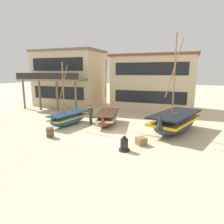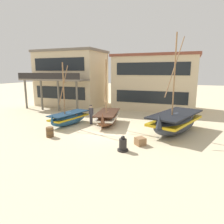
{
  "view_description": "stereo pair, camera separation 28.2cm",
  "coord_description": "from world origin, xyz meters",
  "px_view_note": "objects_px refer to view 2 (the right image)",
  "views": [
    {
      "loc": [
        5.51,
        -13.68,
        4.58
      ],
      "look_at": [
        0.0,
        1.0,
        1.4
      ],
      "focal_mm": 32.39,
      "sensor_mm": 36.0,
      "label": 1
    },
    {
      "loc": [
        5.78,
        -13.58,
        4.58
      ],
      "look_at": [
        0.0,
        1.0,
        1.4
      ],
      "focal_mm": 32.39,
      "sensor_mm": 36.0,
      "label": 2
    }
  ],
  "objects_px": {
    "cargo_crate": "(140,141)",
    "capstan_winch": "(123,145)",
    "harbor_building_main": "(155,82)",
    "fisherman_by_hull": "(91,115)",
    "fishing_boat_centre_large": "(175,122)",
    "harbor_building_annex": "(71,78)",
    "fishing_boat_far_right": "(107,118)",
    "wooden_barrel": "(50,132)",
    "fishing_boat_near_left": "(69,118)"
  },
  "relations": [
    {
      "from": "cargo_crate",
      "to": "harbor_building_main",
      "type": "xyz_separation_m",
      "value": [
        -1.49,
        13.28,
        3.04
      ]
    },
    {
      "from": "fisherman_by_hull",
      "to": "wooden_barrel",
      "type": "height_order",
      "value": "fisherman_by_hull"
    },
    {
      "from": "fishing_boat_near_left",
      "to": "fishing_boat_centre_large",
      "type": "bearing_deg",
      "value": 6.99
    },
    {
      "from": "fisherman_by_hull",
      "to": "harbor_building_annex",
      "type": "height_order",
      "value": "harbor_building_annex"
    },
    {
      "from": "fishing_boat_far_right",
      "to": "fisherman_by_hull",
      "type": "distance_m",
      "value": 1.46
    },
    {
      "from": "capstan_winch",
      "to": "cargo_crate",
      "type": "xyz_separation_m",
      "value": [
        0.72,
        1.3,
        -0.12
      ]
    },
    {
      "from": "fishing_boat_far_right",
      "to": "harbor_building_main",
      "type": "height_order",
      "value": "harbor_building_main"
    },
    {
      "from": "capstan_winch",
      "to": "wooden_barrel",
      "type": "height_order",
      "value": "capstan_winch"
    },
    {
      "from": "wooden_barrel",
      "to": "cargo_crate",
      "type": "bearing_deg",
      "value": 6.96
    },
    {
      "from": "fishing_boat_near_left",
      "to": "fisherman_by_hull",
      "type": "distance_m",
      "value": 1.93
    },
    {
      "from": "fisherman_by_hull",
      "to": "harbor_building_main",
      "type": "relative_size",
      "value": 0.17
    },
    {
      "from": "fishing_boat_centre_large",
      "to": "fishing_boat_far_right",
      "type": "relative_size",
      "value": 1.2
    },
    {
      "from": "fishing_boat_centre_large",
      "to": "harbor_building_annex",
      "type": "bearing_deg",
      "value": 149.67
    },
    {
      "from": "fishing_boat_centre_large",
      "to": "fisherman_by_hull",
      "type": "xyz_separation_m",
      "value": [
        -7.06,
        -0.11,
        0.01
      ]
    },
    {
      "from": "fishing_boat_near_left",
      "to": "harbor_building_annex",
      "type": "xyz_separation_m",
      "value": [
        -5.75,
        9.53,
        3.04
      ]
    },
    {
      "from": "wooden_barrel",
      "to": "harbor_building_annex",
      "type": "height_order",
      "value": "harbor_building_annex"
    },
    {
      "from": "cargo_crate",
      "to": "harbor_building_main",
      "type": "bearing_deg",
      "value": 96.42
    },
    {
      "from": "fishing_boat_near_left",
      "to": "fishing_boat_centre_large",
      "type": "height_order",
      "value": "fishing_boat_centre_large"
    },
    {
      "from": "harbor_building_main",
      "to": "fishing_boat_centre_large",
      "type": "bearing_deg",
      "value": -71.22
    },
    {
      "from": "fishing_boat_centre_large",
      "to": "harbor_building_annex",
      "type": "relative_size",
      "value": 0.81
    },
    {
      "from": "harbor_building_annex",
      "to": "fisherman_by_hull",
      "type": "bearing_deg",
      "value": -49.18
    },
    {
      "from": "harbor_building_main",
      "to": "cargo_crate",
      "type": "bearing_deg",
      "value": -83.58
    },
    {
      "from": "fishing_boat_centre_large",
      "to": "fisherman_by_hull",
      "type": "bearing_deg",
      "value": -179.14
    },
    {
      "from": "fisherman_by_hull",
      "to": "fishing_boat_near_left",
      "type": "bearing_deg",
      "value": -149.78
    },
    {
      "from": "fishing_boat_far_right",
      "to": "harbor_building_annex",
      "type": "relative_size",
      "value": 0.67
    },
    {
      "from": "cargo_crate",
      "to": "capstan_winch",
      "type": "bearing_deg",
      "value": -118.89
    },
    {
      "from": "fishing_boat_far_right",
      "to": "wooden_barrel",
      "type": "relative_size",
      "value": 8.54
    },
    {
      "from": "capstan_winch",
      "to": "wooden_barrel",
      "type": "bearing_deg",
      "value": 174.66
    },
    {
      "from": "fishing_boat_near_left",
      "to": "fishing_boat_far_right",
      "type": "xyz_separation_m",
      "value": [
        3.05,
        1.3,
        0.03
      ]
    },
    {
      "from": "fishing_boat_near_left",
      "to": "cargo_crate",
      "type": "distance_m",
      "value": 7.37
    },
    {
      "from": "fishing_boat_near_left",
      "to": "harbor_building_main",
      "type": "distance_m",
      "value": 12.34
    },
    {
      "from": "capstan_winch",
      "to": "fisherman_by_hull",
      "type": "bearing_deg",
      "value": 133.53
    },
    {
      "from": "harbor_building_main",
      "to": "harbor_building_annex",
      "type": "height_order",
      "value": "harbor_building_annex"
    },
    {
      "from": "capstan_winch",
      "to": "fishing_boat_centre_large",
      "type": "bearing_deg",
      "value": 62.78
    },
    {
      "from": "fisherman_by_hull",
      "to": "capstan_winch",
      "type": "height_order",
      "value": "fisherman_by_hull"
    },
    {
      "from": "capstan_winch",
      "to": "fishing_boat_far_right",
      "type": "bearing_deg",
      "value": 121.54
    },
    {
      "from": "fishing_boat_near_left",
      "to": "harbor_building_main",
      "type": "relative_size",
      "value": 0.53
    },
    {
      "from": "cargo_crate",
      "to": "harbor_building_main",
      "type": "distance_m",
      "value": 13.71
    },
    {
      "from": "fishing_boat_centre_large",
      "to": "wooden_barrel",
      "type": "xyz_separation_m",
      "value": [
        -8.14,
        -4.37,
        -0.48
      ]
    },
    {
      "from": "capstan_winch",
      "to": "harbor_building_main",
      "type": "bearing_deg",
      "value": 93.05
    },
    {
      "from": "fishing_boat_centre_large",
      "to": "wooden_barrel",
      "type": "distance_m",
      "value": 9.25
    },
    {
      "from": "fishing_boat_near_left",
      "to": "harbor_building_main",
      "type": "height_order",
      "value": "harbor_building_main"
    },
    {
      "from": "fishing_boat_near_left",
      "to": "capstan_winch",
      "type": "relative_size",
      "value": 5.72
    },
    {
      "from": "capstan_winch",
      "to": "cargo_crate",
      "type": "relative_size",
      "value": 1.6
    },
    {
      "from": "fishing_boat_near_left",
      "to": "fisherman_by_hull",
      "type": "xyz_separation_m",
      "value": [
        1.65,
        0.96,
        0.23
      ]
    },
    {
      "from": "fishing_boat_far_right",
      "to": "harbor_building_main",
      "type": "distance_m",
      "value": 10.1
    },
    {
      "from": "fishing_boat_centre_large",
      "to": "fishing_boat_near_left",
      "type": "bearing_deg",
      "value": -173.01
    },
    {
      "from": "fishing_boat_near_left",
      "to": "harbor_building_annex",
      "type": "bearing_deg",
      "value": 121.1
    },
    {
      "from": "capstan_winch",
      "to": "harbor_building_main",
      "type": "relative_size",
      "value": 0.09
    },
    {
      "from": "fishing_boat_near_left",
      "to": "wooden_barrel",
      "type": "xyz_separation_m",
      "value": [
        0.58,
        -3.3,
        -0.25
      ]
    }
  ]
}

